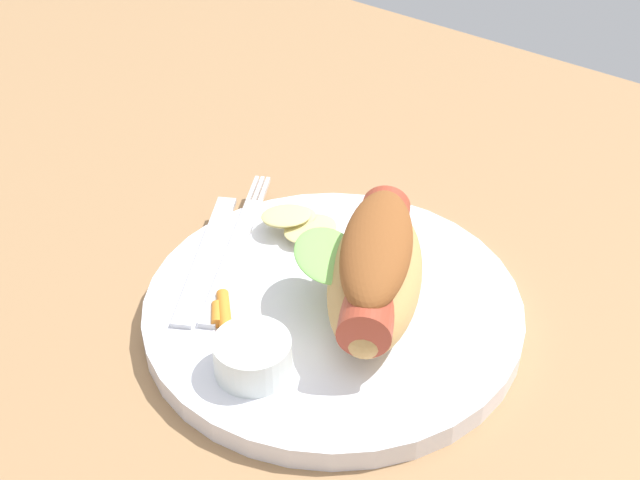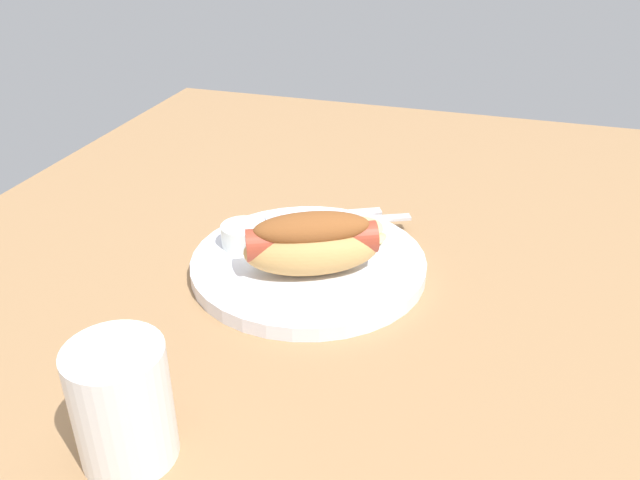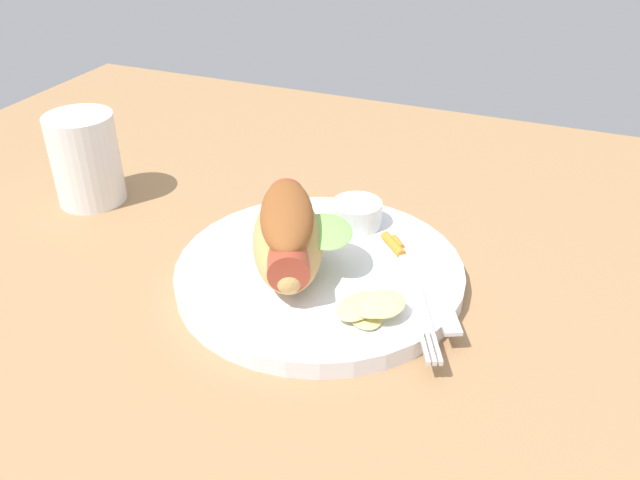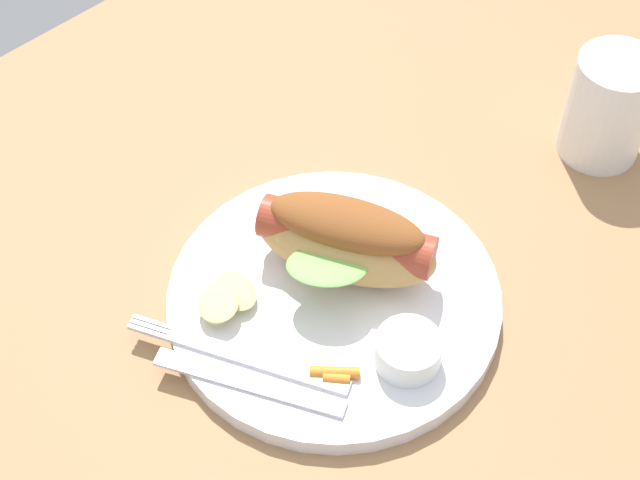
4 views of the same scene
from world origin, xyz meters
The scene contains 8 objects.
ground_plane centered at (0.00, 0.00, -0.90)cm, with size 120.00×90.00×1.80cm, color #9E754C.
plate centered at (0.63, 1.28, 0.80)cm, with size 25.59×25.59×1.60cm, color white.
hot_dog centered at (3.06, 2.46, 5.01)cm, with size 12.34×15.35×6.67cm.
sauce_ramekin centered at (-0.29, -6.65, 2.82)cm, with size 4.86×4.86×2.45cm, color white.
fork centered at (-8.26, 2.03, 1.80)cm, with size 8.31×16.10×0.40cm.
knife centered at (-9.36, 0.14, 1.78)cm, with size 14.27×1.40×0.36cm, color silver.
chips_pile centered at (-5.95, 6.45, 2.42)cm, with size 6.36×5.41×1.72cm.
carrot_garnish centered at (-4.68, -3.95, 2.01)cm, with size 3.07×3.21×0.85cm.
Camera 1 is at (27.67, -39.45, 45.61)cm, focal length 54.92 mm.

